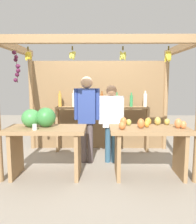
{
  "coord_description": "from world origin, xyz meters",
  "views": [
    {
      "loc": [
        0.04,
        -4.35,
        1.57
      ],
      "look_at": [
        0.0,
        -0.18,
        1.0
      ],
      "focal_mm": 37.27,
      "sensor_mm": 36.0,
      "label": 1
    }
  ],
  "objects": [
    {
      "name": "ground_plane",
      "position": [
        0.0,
        0.0,
        0.0
      ],
      "size": [
        12.0,
        12.0,
        0.0
      ],
      "primitive_type": "plane",
      "color": "gray",
      "rests_on": "ground"
    },
    {
      "name": "market_stall",
      "position": [
        -0.01,
        0.41,
        1.3
      ],
      "size": [
        3.17,
        1.91,
        2.22
      ],
      "color": "#99754C",
      "rests_on": "ground"
    },
    {
      "name": "fruit_counter_left",
      "position": [
        -0.88,
        -0.66,
        0.72
      ],
      "size": [
        1.28,
        0.64,
        1.13
      ],
      "color": "#99754C",
      "rests_on": "ground"
    },
    {
      "name": "fruit_counter_right",
      "position": [
        0.84,
        -0.67,
        0.61
      ],
      "size": [
        1.28,
        0.64,
        0.97
      ],
      "color": "#99754C",
      "rests_on": "ground"
    },
    {
      "name": "bottle_shelf_unit",
      "position": [
        0.09,
        0.68,
        0.81
      ],
      "size": [
        2.03,
        0.22,
        1.36
      ],
      "color": "#99754C",
      "rests_on": "ground"
    },
    {
      "name": "vendor_man",
      "position": [
        -0.21,
        -0.04,
        0.99
      ],
      "size": [
        0.48,
        0.22,
        1.64
      ],
      "rotation": [
        0.0,
        0.0,
        0.14
      ],
      "color": "#564A4B",
      "rests_on": "ground"
    },
    {
      "name": "vendor_woman",
      "position": [
        0.25,
        -0.02,
        0.88
      ],
      "size": [
        0.48,
        0.2,
        1.48
      ],
      "rotation": [
        0.0,
        0.0,
        -0.17
      ],
      "color": "#325873",
      "rests_on": "ground"
    }
  ]
}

